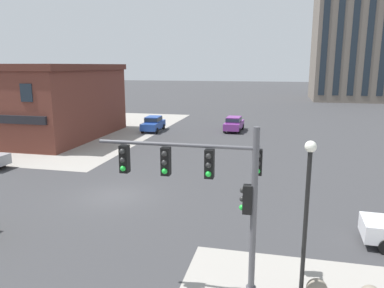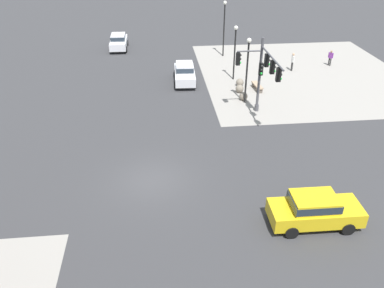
# 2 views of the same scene
# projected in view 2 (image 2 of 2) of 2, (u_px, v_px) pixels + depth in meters

# --- Properties ---
(ground_plane) EXTENTS (320.00, 320.00, 0.00)m
(ground_plane) POSITION_uv_depth(u_px,v_px,m) (152.00, 180.00, 22.26)
(ground_plane) COLOR #38383A
(sidewalk_corner_slab) EXTENTS (20.00, 19.00, 0.02)m
(sidewalk_corner_slab) POSITION_uv_depth(u_px,v_px,m) (302.00, 74.00, 37.24)
(sidewalk_corner_slab) COLOR gray
(sidewalk_corner_slab) RESTS_ON ground
(traffic_signal_main) EXTENTS (5.17, 2.09, 5.68)m
(traffic_signal_main) POSITION_uv_depth(u_px,v_px,m) (262.00, 71.00, 27.31)
(traffic_signal_main) COLOR #4C4C51
(traffic_signal_main) RESTS_ON ground
(bollard_sphere_curb_a) EXTENTS (0.68, 0.68, 0.68)m
(bollard_sphere_curb_a) POSITION_uv_depth(u_px,v_px,m) (243.00, 96.00, 31.74)
(bollard_sphere_curb_a) COLOR gray
(bollard_sphere_curb_a) RESTS_ON ground
(bollard_sphere_curb_b) EXTENTS (0.68, 0.68, 0.68)m
(bollard_sphere_curb_b) POSITION_uv_depth(u_px,v_px,m) (240.00, 89.00, 33.12)
(bollard_sphere_curb_b) COLOR gray
(bollard_sphere_curb_b) RESTS_ON ground
(bollard_sphere_curb_c) EXTENTS (0.68, 0.68, 0.68)m
(bollard_sphere_curb_c) POSITION_uv_depth(u_px,v_px,m) (240.00, 82.00, 34.37)
(bollard_sphere_curb_c) COLOR gray
(bollard_sphere_curb_c) RESTS_ON ground
(bench_near_signal) EXTENTS (1.84, 0.64, 0.49)m
(bench_near_signal) POSITION_uv_depth(u_px,v_px,m) (257.00, 86.00, 33.61)
(bench_near_signal) COLOR tan
(bench_near_signal) RESTS_ON ground
(pedestrian_near_bench) EXTENTS (0.47, 0.35, 1.55)m
(pedestrian_near_bench) POSITION_uv_depth(u_px,v_px,m) (330.00, 57.00, 38.78)
(pedestrian_near_bench) COLOR #333333
(pedestrian_near_bench) RESTS_ON ground
(pedestrian_at_curb) EXTENTS (0.55, 0.24, 1.75)m
(pedestrian_at_curb) POSITION_uv_depth(u_px,v_px,m) (293.00, 61.00, 37.43)
(pedestrian_at_curb) COLOR #333333
(pedestrian_at_curb) RESTS_ON ground
(street_lamp_corner_near) EXTENTS (0.36, 0.36, 5.23)m
(street_lamp_corner_near) POSITION_uv_depth(u_px,v_px,m) (247.00, 63.00, 29.82)
(street_lamp_corner_near) COLOR black
(street_lamp_corner_near) RESTS_ON ground
(street_lamp_mid_sidewalk) EXTENTS (0.36, 0.36, 4.88)m
(street_lamp_mid_sidewalk) POSITION_uv_depth(u_px,v_px,m) (235.00, 46.00, 34.40)
(street_lamp_mid_sidewalk) COLOR black
(street_lamp_mid_sidewalk) RESTS_ON ground
(street_lamp_corner_far) EXTENTS (0.36, 0.36, 5.67)m
(street_lamp_corner_far) POSITION_uv_depth(u_px,v_px,m) (224.00, 22.00, 40.11)
(street_lamp_corner_far) COLOR black
(street_lamp_corner_far) RESTS_ON ground
(car_main_southbound_near) EXTENTS (4.47, 2.04, 1.68)m
(car_main_southbound_near) POSITION_uv_depth(u_px,v_px,m) (185.00, 72.00, 34.89)
(car_main_southbound_near) COLOR silver
(car_main_southbound_near) RESTS_ON ground
(car_cross_westbound) EXTENTS (4.41, 1.92, 1.68)m
(car_cross_westbound) POSITION_uv_depth(u_px,v_px,m) (119.00, 41.00, 43.59)
(car_cross_westbound) COLOR silver
(car_cross_westbound) RESTS_ON ground
(car_cross_far) EXTENTS (1.94, 4.42, 1.68)m
(car_cross_far) POSITION_uv_depth(u_px,v_px,m) (315.00, 209.00, 18.66)
(car_cross_far) COLOR gold
(car_cross_far) RESTS_ON ground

